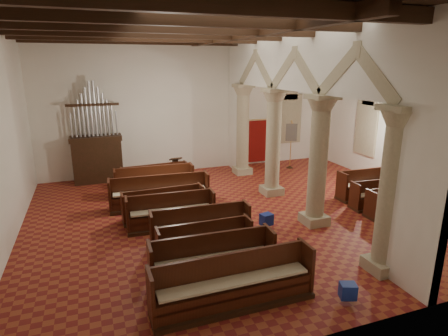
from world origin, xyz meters
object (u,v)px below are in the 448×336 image
processional_banner (290,152)px  nave_pew_0 (234,290)px  aisle_pew_0 (390,207)px  lectern (176,172)px  pipe_organ (97,150)px

processional_banner → nave_pew_0: bearing=-105.1°
aisle_pew_0 → lectern: bearing=134.6°
lectern → processional_banner: (5.77, 0.40, 0.32)m
processional_banner → aisle_pew_0: 6.44m
pipe_organ → processional_banner: size_ratio=1.87×
pipe_organ → lectern: size_ratio=3.81×
nave_pew_0 → pipe_organ: bearing=102.8°
lectern → nave_pew_0: (-0.74, -8.75, -0.10)m
processional_banner → nave_pew_0: size_ratio=0.67×
lectern → nave_pew_0: lectern is taller
pipe_organ → nave_pew_0: size_ratio=1.25×
pipe_organ → aisle_pew_0: pipe_organ is taller
processional_banner → lectern: bearing=-155.7°
lectern → processional_banner: 5.80m
pipe_organ → lectern: (3.09, -1.31, -0.89)m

